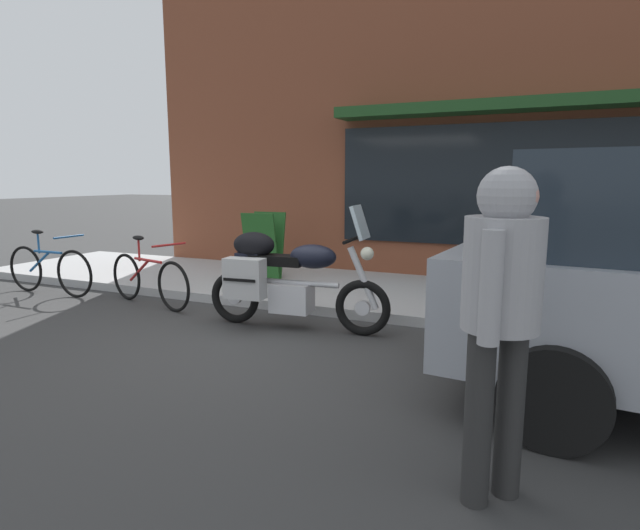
# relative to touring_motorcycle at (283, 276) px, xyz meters

# --- Properties ---
(ground_plane) EXTENTS (80.00, 80.00, 0.00)m
(ground_plane) POSITION_rel_touring_motorcycle_xyz_m (-0.16, -0.63, -0.59)
(ground_plane) COLOR #353535
(touring_motorcycle) EXTENTS (2.11, 0.78, 1.38)m
(touring_motorcycle) POSITION_rel_touring_motorcycle_xyz_m (0.00, 0.00, 0.00)
(touring_motorcycle) COLOR black
(touring_motorcycle) RESTS_ON ground_plane
(parked_bicycle) EXTENTS (1.66, 0.59, 0.91)m
(parked_bicycle) POSITION_rel_touring_motorcycle_xyz_m (-2.12, 0.23, -0.24)
(parked_bicycle) COLOR black
(parked_bicycle) RESTS_ON ground_plane
(pedestrian_walking) EXTENTS (0.42, 0.56, 1.70)m
(pedestrian_walking) POSITION_rel_touring_motorcycle_xyz_m (2.44, -2.31, 0.48)
(pedestrian_walking) COLOR #292929
(pedestrian_walking) RESTS_ON ground_plane
(sandwich_board_sign) EXTENTS (0.55, 0.43, 1.02)m
(sandwich_board_sign) POSITION_rel_touring_motorcycle_xyz_m (-1.35, 1.91, 0.04)
(sandwich_board_sign) COLOR #1E511E
(sandwich_board_sign) RESTS_ON sidewalk_curb
(second_bicycle_by_cafe) EXTENTS (1.68, 0.48, 0.93)m
(second_bicycle_by_cafe) POSITION_rel_touring_motorcycle_xyz_m (-3.88, 0.16, -0.22)
(second_bicycle_by_cafe) COLOR black
(second_bicycle_by_cafe) RESTS_ON ground_plane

